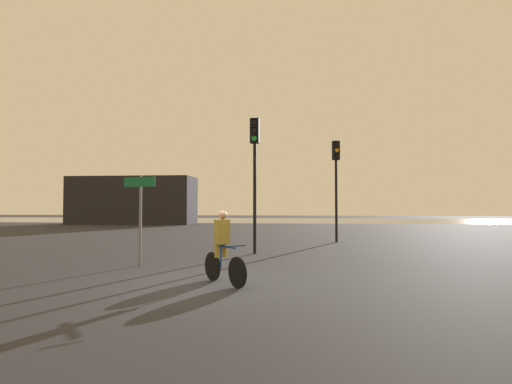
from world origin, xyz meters
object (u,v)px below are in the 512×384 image
traffic_light_center (255,160)px  cyclist (223,247)px  direction_sign_post (140,207)px  distant_building (133,200)px  traffic_light_far_right (336,172)px

traffic_light_center → cyclist: (-0.16, -5.53, -2.55)m
traffic_light_center → cyclist: bearing=92.8°
direction_sign_post → distant_building: bearing=-48.7°
traffic_light_far_right → direction_sign_post: traffic_light_far_right is taller
distant_building → direction_sign_post: distant_building is taller
direction_sign_post → cyclist: (2.84, -2.36, -0.88)m
traffic_light_far_right → cyclist: traffic_light_far_right is taller
distant_building → direction_sign_post: (10.71, -25.23, -0.51)m
direction_sign_post → traffic_light_far_right: bearing=-110.4°
traffic_light_far_right → traffic_light_center: (-3.40, -4.84, 0.06)m
traffic_light_center → direction_sign_post: size_ratio=1.88×
traffic_light_far_right → direction_sign_post: (-6.40, -8.00, -1.61)m
traffic_light_far_right → direction_sign_post: size_ratio=1.84×
distant_building → traffic_light_far_right: traffic_light_far_right is taller
traffic_light_far_right → distant_building: bearing=-58.8°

